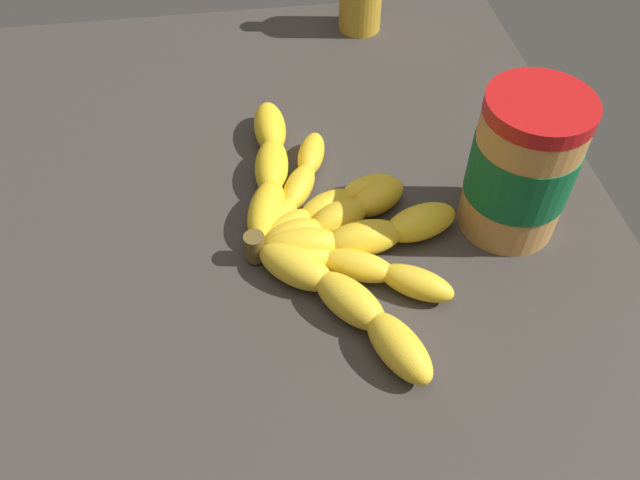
% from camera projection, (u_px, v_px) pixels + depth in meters
% --- Properties ---
extents(ground_plane, '(0.93, 0.73, 0.04)m').
position_uv_depth(ground_plane, '(272.00, 262.00, 0.64)').
color(ground_plane, '#38332D').
extents(banana_bunch, '(0.39, 0.22, 0.04)m').
position_uv_depth(banana_bunch, '(325.00, 225.00, 0.62)').
color(banana_bunch, yellow).
rests_on(banana_bunch, ground_plane).
extents(peanut_butter_jar, '(0.10, 0.10, 0.15)m').
position_uv_depth(peanut_butter_jar, '(522.00, 166.00, 0.59)').
color(peanut_butter_jar, '#BF8442').
rests_on(peanut_butter_jar, ground_plane).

